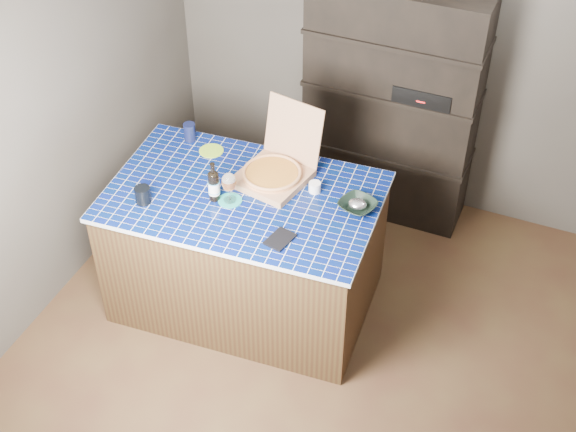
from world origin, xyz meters
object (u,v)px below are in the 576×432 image
at_px(pizza_box, 274,171).
at_px(wine_glass, 229,182).
at_px(kitchen_island, 246,249).
at_px(dvd_case, 280,239).
at_px(bowl, 357,206).
at_px(mead_bottle, 214,185).

bearing_deg(pizza_box, wine_glass, -106.65).
distance_m(kitchen_island, pizza_box, 0.57).
bearing_deg(dvd_case, wine_glass, 166.32).
bearing_deg(bowl, kitchen_island, -168.16).
xyz_separation_m(wine_glass, dvd_case, (0.42, -0.20, -0.14)).
xyz_separation_m(dvd_case, bowl, (0.32, 0.43, 0.02)).
height_order(kitchen_island, bowl, bowl).
relative_size(dvd_case, bowl, 0.80).
relative_size(pizza_box, mead_bottle, 2.07).
distance_m(pizza_box, dvd_case, 0.57).
xyz_separation_m(kitchen_island, mead_bottle, (-0.14, -0.10, 0.56)).
bearing_deg(pizza_box, mead_bottle, -117.16).
bearing_deg(bowl, mead_bottle, -163.41).
xyz_separation_m(kitchen_island, wine_glass, (-0.05, -0.08, 0.60)).
distance_m(kitchen_island, dvd_case, 0.66).
relative_size(kitchen_island, wine_glass, 8.56).
distance_m(pizza_box, mead_bottle, 0.41).
height_order(pizza_box, wine_glass, pizza_box).
bearing_deg(wine_glass, mead_bottle, -169.24).
bearing_deg(wine_glass, pizza_box, 62.43).
bearing_deg(bowl, wine_glass, -162.69).
relative_size(mead_bottle, dvd_case, 1.56).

